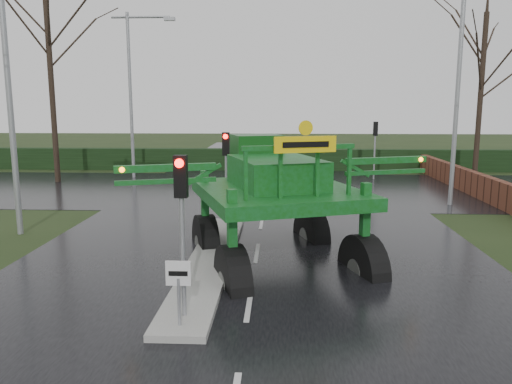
{
  "coord_description": "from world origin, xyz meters",
  "views": [
    {
      "loc": [
        0.66,
        -10.78,
        4.5
      ],
      "look_at": [
        -0.01,
        3.57,
        2.0
      ],
      "focal_mm": 35.0,
      "sensor_mm": 36.0,
      "label": 1
    }
  ],
  "objects_px": {
    "street_light_left_near": "(15,60)",
    "street_light_right": "(452,71)",
    "keep_left_sign": "(179,283)",
    "white_sedan": "(272,177)",
    "street_light_left_far": "(135,81)",
    "traffic_signal_mid": "(226,158)",
    "crop_sprayer": "(229,189)",
    "traffic_signal_far": "(375,137)",
    "traffic_signal_near": "(181,202)"
  },
  "relations": [
    {
      "from": "traffic_signal_mid",
      "to": "white_sedan",
      "type": "relative_size",
      "value": 0.8
    },
    {
      "from": "traffic_signal_near",
      "to": "traffic_signal_mid",
      "type": "distance_m",
      "value": 8.5
    },
    {
      "from": "traffic_signal_mid",
      "to": "street_light_left_far",
      "type": "bearing_deg",
      "value": 118.86
    },
    {
      "from": "traffic_signal_far",
      "to": "white_sedan",
      "type": "height_order",
      "value": "traffic_signal_far"
    },
    {
      "from": "traffic_signal_near",
      "to": "crop_sprayer",
      "type": "relative_size",
      "value": 0.4
    },
    {
      "from": "white_sedan",
      "to": "traffic_signal_far",
      "type": "bearing_deg",
      "value": -80.39
    },
    {
      "from": "traffic_signal_mid",
      "to": "crop_sprayer",
      "type": "xyz_separation_m",
      "value": [
        0.72,
        -5.98,
        -0.15
      ]
    },
    {
      "from": "street_light_right",
      "to": "traffic_signal_far",
      "type": "bearing_deg",
      "value": 101.95
    },
    {
      "from": "traffic_signal_mid",
      "to": "traffic_signal_far",
      "type": "xyz_separation_m",
      "value": [
        7.8,
        12.52,
        0.0
      ]
    },
    {
      "from": "traffic_signal_near",
      "to": "street_light_left_far",
      "type": "xyz_separation_m",
      "value": [
        -6.89,
        21.01,
        3.4
      ]
    },
    {
      "from": "keep_left_sign",
      "to": "traffic_signal_far",
      "type": "xyz_separation_m",
      "value": [
        7.8,
        21.51,
        1.53
      ]
    },
    {
      "from": "traffic_signal_far",
      "to": "street_light_right",
      "type": "bearing_deg",
      "value": 101.95
    },
    {
      "from": "street_light_left_near",
      "to": "traffic_signal_near",
      "type": "bearing_deg",
      "value": -45.47
    },
    {
      "from": "keep_left_sign",
      "to": "traffic_signal_far",
      "type": "height_order",
      "value": "traffic_signal_far"
    },
    {
      "from": "street_light_left_far",
      "to": "traffic_signal_far",
      "type": "bearing_deg",
      "value": 0.03
    },
    {
      "from": "keep_left_sign",
      "to": "crop_sprayer",
      "type": "relative_size",
      "value": 0.15
    },
    {
      "from": "street_light_left_near",
      "to": "crop_sprayer",
      "type": "height_order",
      "value": "street_light_left_near"
    },
    {
      "from": "street_light_left_near",
      "to": "street_light_right",
      "type": "relative_size",
      "value": 1.0
    },
    {
      "from": "keep_left_sign",
      "to": "traffic_signal_mid",
      "type": "xyz_separation_m",
      "value": [
        0.0,
        8.99,
        1.53
      ]
    },
    {
      "from": "traffic_signal_mid",
      "to": "street_light_left_far",
      "type": "xyz_separation_m",
      "value": [
        -6.89,
        12.51,
        3.4
      ]
    },
    {
      "from": "street_light_left_far",
      "to": "traffic_signal_mid",
      "type": "bearing_deg",
      "value": -61.14
    },
    {
      "from": "traffic_signal_near",
      "to": "street_light_left_far",
      "type": "bearing_deg",
      "value": 108.17
    },
    {
      "from": "keep_left_sign",
      "to": "street_light_left_near",
      "type": "xyz_separation_m",
      "value": [
        -6.89,
        7.5,
        4.93
      ]
    },
    {
      "from": "traffic_signal_near",
      "to": "crop_sprayer",
      "type": "bearing_deg",
      "value": 74.01
    },
    {
      "from": "traffic_signal_mid",
      "to": "crop_sprayer",
      "type": "bearing_deg",
      "value": -83.12
    },
    {
      "from": "traffic_signal_far",
      "to": "street_light_left_far",
      "type": "height_order",
      "value": "street_light_left_far"
    },
    {
      "from": "traffic_signal_near",
      "to": "street_light_left_near",
      "type": "relative_size",
      "value": 0.35
    },
    {
      "from": "street_light_left_near",
      "to": "crop_sprayer",
      "type": "bearing_deg",
      "value": -30.52
    },
    {
      "from": "traffic_signal_far",
      "to": "street_light_left_near",
      "type": "height_order",
      "value": "street_light_left_near"
    },
    {
      "from": "traffic_signal_near",
      "to": "street_light_right",
      "type": "xyz_separation_m",
      "value": [
        9.49,
        13.01,
        3.4
      ]
    },
    {
      "from": "traffic_signal_far",
      "to": "white_sedan",
      "type": "distance_m",
      "value": 6.84
    },
    {
      "from": "traffic_signal_mid",
      "to": "white_sedan",
      "type": "bearing_deg",
      "value": 83.49
    },
    {
      "from": "traffic_signal_near",
      "to": "white_sedan",
      "type": "bearing_deg",
      "value": 86.04
    },
    {
      "from": "street_light_left_far",
      "to": "white_sedan",
      "type": "xyz_separation_m",
      "value": [
        8.39,
        0.57,
        -5.99
      ]
    },
    {
      "from": "keep_left_sign",
      "to": "street_light_left_near",
      "type": "bearing_deg",
      "value": 132.59
    },
    {
      "from": "traffic_signal_mid",
      "to": "keep_left_sign",
      "type": "bearing_deg",
      "value": -90.0
    },
    {
      "from": "street_light_left_near",
      "to": "street_light_left_far",
      "type": "height_order",
      "value": "same"
    },
    {
      "from": "street_light_left_far",
      "to": "crop_sprayer",
      "type": "xyz_separation_m",
      "value": [
        7.62,
        -18.49,
        -3.55
      ]
    },
    {
      "from": "traffic_signal_near",
      "to": "crop_sprayer",
      "type": "distance_m",
      "value": 2.62
    },
    {
      "from": "traffic_signal_far",
      "to": "street_light_right",
      "type": "distance_m",
      "value": 8.86
    },
    {
      "from": "keep_left_sign",
      "to": "traffic_signal_far",
      "type": "bearing_deg",
      "value": 70.07
    },
    {
      "from": "street_light_right",
      "to": "crop_sprayer",
      "type": "distance_m",
      "value": 14.13
    },
    {
      "from": "keep_left_sign",
      "to": "white_sedan",
      "type": "bearing_deg",
      "value": 86.13
    },
    {
      "from": "traffic_signal_mid",
      "to": "street_light_left_far",
      "type": "distance_m",
      "value": 14.68
    },
    {
      "from": "traffic_signal_near",
      "to": "street_light_left_near",
      "type": "xyz_separation_m",
      "value": [
        -6.89,
        7.01,
        3.4
      ]
    },
    {
      "from": "traffic_signal_far",
      "to": "street_light_left_far",
      "type": "xyz_separation_m",
      "value": [
        -14.69,
        -0.01,
        3.4
      ]
    },
    {
      "from": "traffic_signal_far",
      "to": "crop_sprayer",
      "type": "bearing_deg",
      "value": 69.06
    },
    {
      "from": "street_light_left_near",
      "to": "street_light_right",
      "type": "height_order",
      "value": "same"
    },
    {
      "from": "keep_left_sign",
      "to": "traffic_signal_far",
      "type": "relative_size",
      "value": 0.38
    },
    {
      "from": "crop_sprayer",
      "to": "white_sedan",
      "type": "height_order",
      "value": "crop_sprayer"
    }
  ]
}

